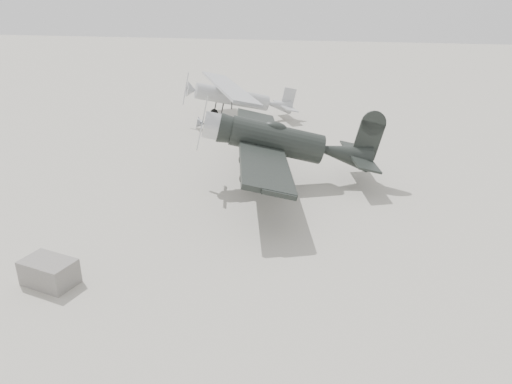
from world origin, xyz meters
The scene contains 4 objects.
ground centered at (0.00, 0.00, 0.00)m, with size 160.00×160.00×0.00m, color gray.
lowwing_monoplane centered at (-0.18, 5.67, 2.26)m, with size 9.60×13.27×4.27m.
highwing_monoplane centered at (-5.52, 17.77, 2.14)m, with size 9.08×11.63×3.42m.
equipment_block centered at (-6.96, -5.50, 0.46)m, with size 1.84×1.15×0.92m, color slate.
Camera 1 is at (3.01, -18.93, 9.76)m, focal length 35.00 mm.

